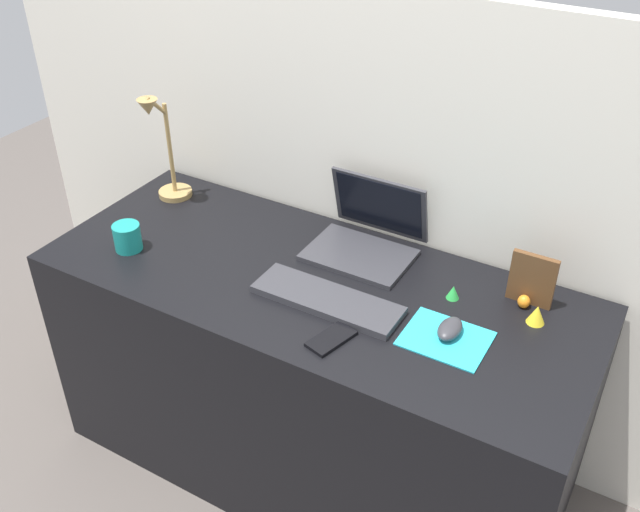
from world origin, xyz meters
TOP-DOWN VIEW (x-y plane):
  - ground_plane at (0.00, 0.00)m, footprint 6.00×6.00m
  - back_wall at (0.00, 0.36)m, footprint 2.77×0.05m
  - desk at (0.00, 0.00)m, footprint 1.57×0.64m
  - laptop at (0.06, 0.23)m, footprint 0.30×0.26m
  - keyboard at (0.08, -0.07)m, footprint 0.41×0.13m
  - mousepad at (0.41, -0.05)m, footprint 0.21×0.17m
  - mouse at (0.42, -0.03)m, footprint 0.06×0.10m
  - cell_phone at (0.17, -0.20)m, footprint 0.10×0.14m
  - desk_lamp at (-0.64, 0.16)m, footprint 0.11×0.16m
  - picture_frame at (0.55, 0.20)m, footprint 0.12×0.02m
  - coffee_mug at (-0.55, -0.14)m, footprint 0.08×0.08m
  - toy_figurine_yellow at (0.59, 0.13)m, footprint 0.05×0.05m
  - toy_figurine_orange at (0.54, 0.18)m, footprint 0.03×0.03m
  - toy_figurine_green at (0.37, 0.12)m, footprint 0.04×0.04m

SIDE VIEW (x-z plane):
  - ground_plane at x=0.00m, z-range 0.00..0.00m
  - desk at x=0.00m, z-range 0.00..0.74m
  - back_wall at x=0.00m, z-range 0.00..1.46m
  - mousepad at x=0.41m, z-range 0.74..0.74m
  - cell_phone at x=0.17m, z-range 0.74..0.75m
  - keyboard at x=0.08m, z-range 0.74..0.76m
  - toy_figurine_orange at x=0.54m, z-range 0.74..0.78m
  - toy_figurine_green at x=0.37m, z-range 0.74..0.78m
  - mouse at x=0.42m, z-range 0.74..0.78m
  - toy_figurine_yellow at x=0.59m, z-range 0.74..0.79m
  - coffee_mug at x=-0.55m, z-range 0.74..0.82m
  - laptop at x=0.06m, z-range 0.69..0.90m
  - picture_frame at x=0.55m, z-range 0.74..0.89m
  - desk_lamp at x=-0.64m, z-range 0.73..1.10m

